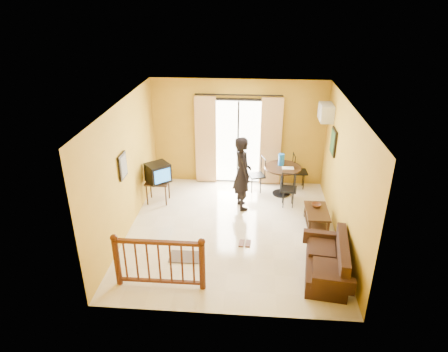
# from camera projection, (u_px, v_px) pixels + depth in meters

# --- Properties ---
(ground) EXTENTS (5.00, 5.00, 0.00)m
(ground) POSITION_uv_depth(u_px,v_px,m) (232.00, 230.00, 8.74)
(ground) COLOR beige
(ground) RESTS_ON ground
(room_shell) EXTENTS (5.00, 5.00, 5.00)m
(room_shell) POSITION_uv_depth(u_px,v_px,m) (233.00, 159.00, 8.02)
(room_shell) COLOR white
(room_shell) RESTS_ON ground
(balcony_door) EXTENTS (2.25, 0.14, 2.46)m
(balcony_door) POSITION_uv_depth(u_px,v_px,m) (238.00, 141.00, 10.44)
(balcony_door) COLOR black
(balcony_door) RESTS_ON ground
(tv_table) EXTENTS (0.56, 0.46, 0.56)m
(tv_table) POSITION_uv_depth(u_px,v_px,m) (158.00, 184.00, 9.74)
(tv_table) COLOR black
(tv_table) RESTS_ON ground
(television) EXTENTS (0.69, 0.68, 0.46)m
(television) POSITION_uv_depth(u_px,v_px,m) (158.00, 173.00, 9.61)
(television) COLOR black
(television) RESTS_ON tv_table
(picture_left) EXTENTS (0.05, 0.42, 0.52)m
(picture_left) POSITION_uv_depth(u_px,v_px,m) (123.00, 166.00, 8.07)
(picture_left) COLOR black
(picture_left) RESTS_ON room_shell
(dining_table) EXTENTS (0.92, 0.92, 0.77)m
(dining_table) POSITION_uv_depth(u_px,v_px,m) (282.00, 173.00, 10.05)
(dining_table) COLOR black
(dining_table) RESTS_ON ground
(water_jug) EXTENTS (0.16, 0.16, 0.29)m
(water_jug) POSITION_uv_depth(u_px,v_px,m) (281.00, 160.00, 10.03)
(water_jug) COLOR blue
(water_jug) RESTS_ON dining_table
(serving_tray) EXTENTS (0.29, 0.19, 0.02)m
(serving_tray) POSITION_uv_depth(u_px,v_px,m) (288.00, 168.00, 9.88)
(serving_tray) COLOR beige
(serving_tray) RESTS_ON dining_table
(dining_chairs) EXTENTS (1.59, 1.47, 0.95)m
(dining_chairs) POSITION_uv_depth(u_px,v_px,m) (280.00, 194.00, 10.29)
(dining_chairs) COLOR black
(dining_chairs) RESTS_ON ground
(air_conditioner) EXTENTS (0.31, 0.60, 0.40)m
(air_conditioner) POSITION_uv_depth(u_px,v_px,m) (326.00, 112.00, 9.45)
(air_conditioner) COLOR silver
(air_conditioner) RESTS_ON room_shell
(botanical_print) EXTENTS (0.05, 0.50, 0.60)m
(botanical_print) POSITION_uv_depth(u_px,v_px,m) (333.00, 142.00, 9.06)
(botanical_print) COLOR black
(botanical_print) RESTS_ON room_shell
(coffee_table) EXTENTS (0.49, 0.88, 0.39)m
(coffee_table) POSITION_uv_depth(u_px,v_px,m) (317.00, 216.00, 8.80)
(coffee_table) COLOR black
(coffee_table) RESTS_ON ground
(bowl) EXTENTS (0.26, 0.26, 0.07)m
(bowl) POSITION_uv_depth(u_px,v_px,m) (316.00, 205.00, 8.90)
(bowl) COLOR #502A1B
(bowl) RESTS_ON coffee_table
(sofa) EXTENTS (0.88, 1.60, 0.73)m
(sofa) POSITION_uv_depth(u_px,v_px,m) (329.00, 264.00, 7.24)
(sofa) COLOR black
(sofa) RESTS_ON ground
(standing_person) EXTENTS (0.61, 0.75, 1.79)m
(standing_person) POSITION_uv_depth(u_px,v_px,m) (242.00, 173.00, 9.32)
(standing_person) COLOR black
(standing_person) RESTS_ON ground
(stair_balustrade) EXTENTS (1.63, 0.13, 1.04)m
(stair_balustrade) POSITION_uv_depth(u_px,v_px,m) (159.00, 260.00, 6.87)
(stair_balustrade) COLOR #471E0F
(stair_balustrade) RESTS_ON ground
(doormat) EXTENTS (0.60, 0.41, 0.02)m
(doormat) POSITION_uv_depth(u_px,v_px,m) (185.00, 257.00, 7.86)
(doormat) COLOR #514741
(doormat) RESTS_ON ground
(sandals) EXTENTS (0.26, 0.26, 0.03)m
(sandals) POSITION_uv_depth(u_px,v_px,m) (245.00, 243.00, 8.27)
(sandals) COLOR #502A1B
(sandals) RESTS_ON ground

